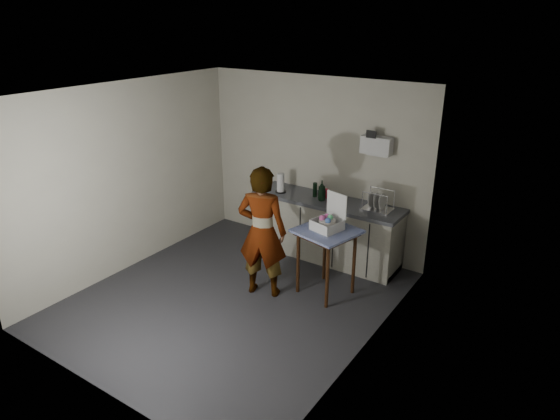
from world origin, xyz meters
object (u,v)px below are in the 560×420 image
Objects in this scene: paper_towel at (281,183)px; bakery_box at (328,222)px; soda_can at (326,193)px; dark_bottle at (315,190)px; standing_man at (262,232)px; side_table at (327,238)px; kitchen_counter at (326,231)px; dish_rack at (377,205)px; soap_bottle at (322,191)px.

bakery_box is (1.22, -0.77, -0.06)m from paper_towel.
soda_can is 0.17m from dark_bottle.
standing_man is 3.82× the size of bakery_box.
bakery_box is at bearing -32.14° from paper_towel.
dark_bottle reaches higher than side_table.
kitchen_counter is 1.42m from standing_man.
dish_rack is at bearing 88.25° from bakery_box.
standing_man is 1.42m from soda_can.
soap_bottle is (-0.55, 0.84, 0.28)m from side_table.
side_table is 1.18m from dark_bottle.
paper_towel is 1.45m from bakery_box.
paper_towel reaches higher than dark_bottle.
side_table is at bearing -105.40° from dish_rack.
kitchen_counter is 0.56m from soda_can.
standing_man is at bearing -94.95° from soda_can.
bakery_box reaches higher than kitchen_counter.
dark_bottle is at bearing -107.12° from standing_man.
bakery_box reaches higher than soap_bottle.
soap_bottle is 1.38× the size of dark_bottle.
dark_bottle is (-0.15, 0.07, -0.04)m from soap_bottle.
dark_bottle is (-0.22, 0.02, 0.59)m from kitchen_counter.
side_table is 0.99m from dish_rack.
standing_man is at bearing -133.24° from side_table.
dish_rack is (0.93, 1.38, 0.12)m from standing_man.
bakery_box reaches higher than side_table.
standing_man is at bearing -88.72° from dark_bottle.
kitchen_counter is 17.07× the size of soda_can.
side_table is at bearing -165.01° from standing_man.
dish_rack is (0.26, 0.93, 0.20)m from side_table.
dark_bottle is 0.97m from dish_rack.
dish_rack is at bearing 1.33° from dark_bottle.
dark_bottle is (-0.71, 0.91, 0.24)m from side_table.
soap_bottle reaches higher than paper_towel.
side_table is 0.82m from standing_man.
side_table is at bearing -63.93° from bakery_box.
bakery_box is at bearing -59.57° from soda_can.
soap_bottle is at bearing -113.95° from standing_man.
soap_bottle is at bearing -173.14° from dish_rack.
kitchen_counter is 1.08m from side_table.
soda_can reaches higher than kitchen_counter.
kitchen_counter is 7.69× the size of soap_bottle.
standing_man is at bearing -124.09° from dish_rack.
kitchen_counter is 10.62× the size of dark_bottle.
paper_towel reaches higher than side_table.
side_table is 6.77× the size of soda_can.
kitchen_counter is 5.71× the size of dish_rack.
soda_can is at bearing 18.39° from dark_bottle.
standing_man reaches higher than bakery_box.
side_table is at bearing -32.91° from paper_towel.
soap_bottle reaches higher than soda_can.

